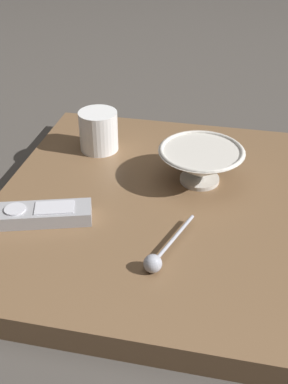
{
  "coord_description": "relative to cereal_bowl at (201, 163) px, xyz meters",
  "views": [
    {
      "loc": [
        -0.12,
        0.72,
        0.55
      ],
      "look_at": [
        0.03,
        0.01,
        0.07
      ],
      "focal_mm": 44.77,
      "sensor_mm": 36.0,
      "label": 1
    }
  ],
  "objects": [
    {
      "name": "table",
      "position": [
        0.06,
        0.08,
        -0.06
      ],
      "size": [
        0.6,
        0.65,
        0.05
      ],
      "color": "brown",
      "rests_on": "ground"
    },
    {
      "name": "coffee_mug",
      "position": [
        0.23,
        -0.08,
        0.0
      ],
      "size": [
        0.08,
        0.08,
        0.09
      ],
      "color": "white",
      "rests_on": "table"
    },
    {
      "name": "ground_plane",
      "position": [
        0.06,
        0.08,
        -0.09
      ],
      "size": [
        6.0,
        6.0,
        0.0
      ],
      "primitive_type": "plane",
      "color": "#47423D"
    },
    {
      "name": "cereal_bowl",
      "position": [
        0.0,
        0.0,
        0.0
      ],
      "size": [
        0.16,
        0.16,
        0.07
      ],
      "color": "beige",
      "rests_on": "table"
    },
    {
      "name": "tv_remote_near",
      "position": [
        0.25,
        0.18,
        -0.03
      ],
      "size": [
        0.17,
        0.1,
        0.03
      ],
      "color": "#9E9EA3",
      "rests_on": "table"
    },
    {
      "name": "teaspoon",
      "position": [
        0.04,
        0.26,
        -0.03
      ],
      "size": [
        0.06,
        0.15,
        0.03
      ],
      "color": "#A3A5B2",
      "rests_on": "table"
    }
  ]
}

